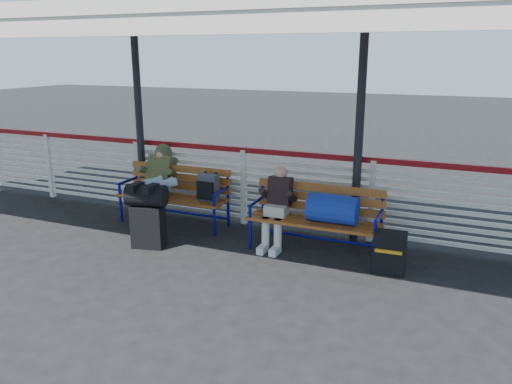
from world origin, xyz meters
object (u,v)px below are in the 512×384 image
at_px(companion_person, 277,206).
at_px(suitcase_side, 390,252).
at_px(traveler_man, 154,183).
at_px(luggage_stack, 147,213).
at_px(bench_left, 183,189).
at_px(bench_right, 326,211).

relative_size(companion_person, suitcase_side, 2.13).
bearing_deg(traveler_man, luggage_stack, -63.30).
relative_size(luggage_stack, bench_left, 0.50).
xyz_separation_m(traveler_man, suitcase_side, (3.60, -0.26, -0.47)).
bearing_deg(companion_person, luggage_stack, -156.32).
xyz_separation_m(traveler_man, companion_person, (2.00, 0.04, -0.14)).
relative_size(traveler_man, suitcase_side, 3.04).
bearing_deg(luggage_stack, bench_right, 4.08).
distance_m(bench_left, companion_person, 1.72).
bearing_deg(luggage_stack, traveler_man, 103.66).
relative_size(luggage_stack, bench_right, 0.50).
distance_m(bench_right, companion_person, 0.70).
xyz_separation_m(bench_right, companion_person, (-0.70, 0.00, -0.02)).
bearing_deg(suitcase_side, bench_left, 166.81).
height_order(luggage_stack, suitcase_side, luggage_stack).
height_order(bench_left, suitcase_side, bench_left).
xyz_separation_m(luggage_stack, traveler_man, (-0.35, 0.69, 0.24)).
xyz_separation_m(luggage_stack, suitcase_side, (3.25, 0.43, -0.23)).
bearing_deg(suitcase_side, traveler_man, 173.20).
height_order(bench_right, traveler_man, traveler_man).
bearing_deg(suitcase_side, companion_person, 166.80).
distance_m(traveler_man, suitcase_side, 3.63).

